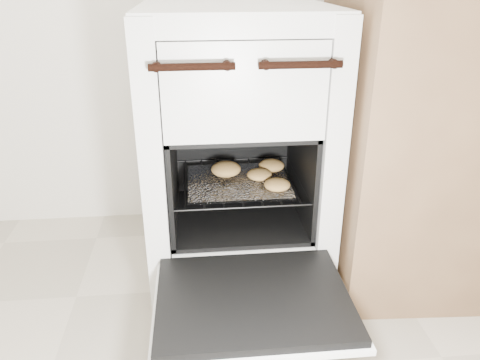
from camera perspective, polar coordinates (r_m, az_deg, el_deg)
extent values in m
cube|color=silver|center=(1.48, -0.55, 4.19)|extent=(0.54, 0.57, 0.83)
cylinder|color=black|center=(1.10, -5.88, 13.55)|extent=(0.20, 0.02, 0.02)
cylinder|color=black|center=(1.12, 7.41, 13.75)|extent=(0.20, 0.02, 0.02)
cube|color=black|center=(1.18, 1.61, -14.22)|extent=(0.47, 0.36, 0.02)
cube|color=silver|center=(1.19, 1.60, -14.83)|extent=(0.48, 0.38, 0.01)
cylinder|color=black|center=(1.44, -7.95, -0.42)|extent=(0.01, 0.38, 0.01)
cylinder|color=black|center=(1.47, 7.21, 0.20)|extent=(0.01, 0.38, 0.01)
cylinder|color=black|center=(1.28, 0.48, -3.40)|extent=(0.39, 0.01, 0.01)
cylinder|color=black|center=(1.61, -0.89, 2.52)|extent=(0.39, 0.01, 0.01)
cylinder|color=black|center=(1.44, -6.70, -0.37)|extent=(0.01, 0.36, 0.01)
cylinder|color=black|center=(1.44, -4.56, -0.28)|extent=(0.01, 0.36, 0.01)
cylinder|color=black|center=(1.44, -2.42, -0.20)|extent=(0.01, 0.36, 0.01)
cylinder|color=black|center=(1.44, -0.28, -0.11)|extent=(0.01, 0.36, 0.01)
cylinder|color=black|center=(1.45, 1.84, -0.02)|extent=(0.01, 0.36, 0.01)
cylinder|color=black|center=(1.46, 3.94, 0.07)|extent=(0.01, 0.36, 0.01)
cylinder|color=black|center=(1.47, 6.02, 0.15)|extent=(0.01, 0.36, 0.01)
cube|color=white|center=(1.43, -0.21, -0.21)|extent=(0.31, 0.27, 0.01)
ellipsoid|color=tan|center=(1.49, 3.85, 1.78)|extent=(0.10, 0.10, 0.04)
ellipsoid|color=tan|center=(1.36, 4.55, -0.55)|extent=(0.08, 0.08, 0.03)
ellipsoid|color=tan|center=(1.43, 2.40, 0.69)|extent=(0.08, 0.08, 0.03)
ellipsoid|color=tan|center=(1.45, -1.72, 1.36)|extent=(0.11, 0.11, 0.04)
cube|color=brown|center=(1.64, 27.21, 4.96)|extent=(0.94, 0.66, 0.91)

